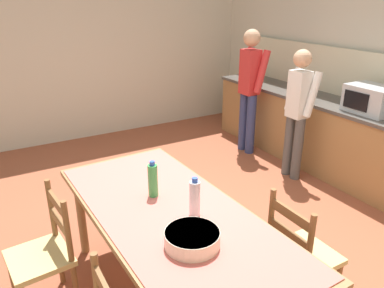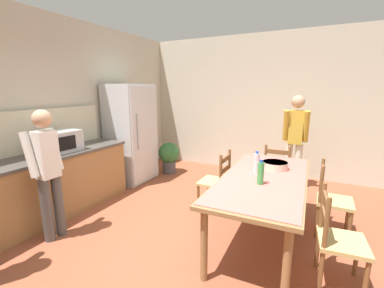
% 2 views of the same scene
% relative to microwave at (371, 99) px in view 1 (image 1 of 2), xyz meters
% --- Properties ---
extents(ground_plane, '(8.32, 8.32, 0.00)m').
position_rel_microwave_xyz_m(ground_plane, '(-0.03, -2.21, -1.05)').
color(ground_plane, brown).
extents(wall_left, '(0.12, 5.20, 2.90)m').
position_rel_microwave_xyz_m(wall_left, '(-3.29, -2.21, 0.40)').
color(wall_left, beige).
rests_on(wall_left, ground).
extents(kitchen_counter, '(3.47, 0.66, 0.90)m').
position_rel_microwave_xyz_m(kitchen_counter, '(-0.74, 0.02, -0.60)').
color(kitchen_counter, '#9E7042').
rests_on(kitchen_counter, ground).
extents(counter_splashback, '(3.43, 0.03, 0.60)m').
position_rel_microwave_xyz_m(counter_splashback, '(-0.74, 0.33, 0.15)').
color(counter_splashback, beige).
rests_on(counter_splashback, kitchen_counter).
extents(microwave, '(0.50, 0.39, 0.30)m').
position_rel_microwave_xyz_m(microwave, '(0.00, 0.00, 0.00)').
color(microwave, '#B2B7BC').
rests_on(microwave, kitchen_counter).
extents(dining_table, '(2.14, 1.00, 0.79)m').
position_rel_microwave_xyz_m(dining_table, '(0.57, -2.77, -0.34)').
color(dining_table, olive).
rests_on(dining_table, ground).
extents(bottle_near_centre, '(0.07, 0.07, 0.27)m').
position_rel_microwave_xyz_m(bottle_near_centre, '(0.31, -2.78, -0.14)').
color(bottle_near_centre, green).
rests_on(bottle_near_centre, dining_table).
extents(bottle_off_centre, '(0.07, 0.07, 0.27)m').
position_rel_microwave_xyz_m(bottle_off_centre, '(0.68, -2.65, -0.14)').
color(bottle_off_centre, silver).
rests_on(bottle_off_centre, dining_table).
extents(serving_bowl, '(0.32, 0.32, 0.09)m').
position_rel_microwave_xyz_m(serving_bowl, '(0.95, -2.83, -0.21)').
color(serving_bowl, beige).
rests_on(serving_bowl, dining_table).
extents(chair_side_near_left, '(0.46, 0.44, 0.91)m').
position_rel_microwave_xyz_m(chair_side_near_left, '(0.13, -3.55, -0.61)').
color(chair_side_near_left, brown).
rests_on(chair_side_near_left, ground).
extents(chair_side_far_right, '(0.42, 0.40, 0.91)m').
position_rel_microwave_xyz_m(chair_side_far_right, '(1.02, -2.00, -0.61)').
color(chair_side_far_right, brown).
rests_on(chair_side_far_right, ground).
extents(person_at_sink, '(0.43, 0.30, 1.71)m').
position_rel_microwave_xyz_m(person_at_sink, '(-1.51, -0.50, -0.09)').
color(person_at_sink, navy).
rests_on(person_at_sink, ground).
extents(person_at_counter, '(0.39, 0.27, 1.56)m').
position_rel_microwave_xyz_m(person_at_counter, '(-0.57, -0.52, -0.17)').
color(person_at_counter, '#4C4C4C').
rests_on(person_at_counter, ground).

